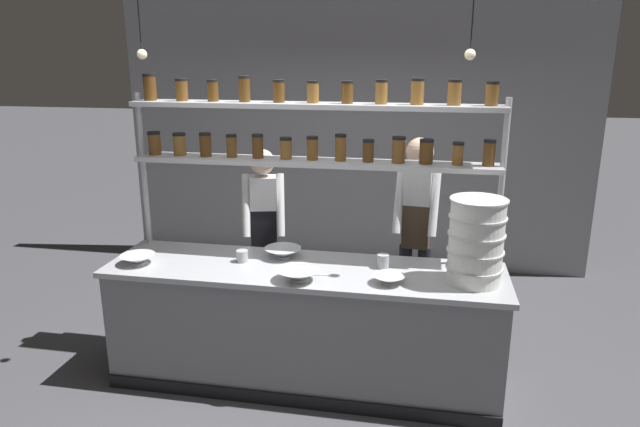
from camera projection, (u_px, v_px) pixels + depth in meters
ground_plane at (305, 379)px, 4.40m from camera, size 40.00×40.00×0.00m
back_wall at (352, 131)px, 6.48m from camera, size 5.31×0.12×3.13m
prep_counter at (304, 325)px, 4.27m from camera, size 2.91×0.76×0.92m
spice_shelf_unit at (311, 139)px, 4.22m from camera, size 2.79×0.28×2.27m
chef_left at (264, 230)px, 4.93m from camera, size 0.41×0.34×1.65m
chef_center at (416, 226)px, 4.76m from camera, size 0.39×0.32×1.77m
container_stack at (476, 241)px, 3.80m from camera, size 0.38×0.38×0.59m
prep_bowl_near_left at (138, 259)px, 4.22m from camera, size 0.26×0.26×0.07m
prep_bowl_center_front at (298, 275)px, 3.91m from camera, size 0.29×0.29×0.08m
prep_bowl_center_back at (389, 279)px, 3.86m from camera, size 0.22×0.22×0.06m
prep_bowl_near_right at (283, 253)px, 4.34m from camera, size 0.28×0.28×0.08m
serving_cup_front at (383, 261)px, 4.13m from camera, size 0.09×0.09×0.10m
serving_cup_by_board at (242, 256)px, 4.26m from camera, size 0.09×0.09×0.09m
pendant_light_row at (297, 49)px, 3.74m from camera, size 2.28×0.07×0.69m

